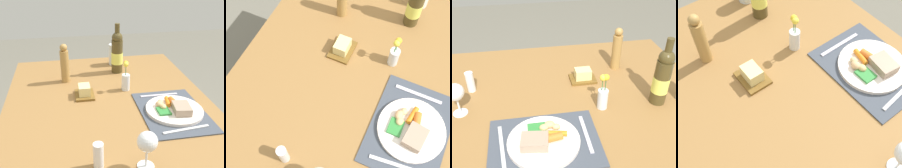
{
  "view_description": "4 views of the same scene",
  "coord_description": "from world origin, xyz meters",
  "views": [
    {
      "loc": [
        -1.17,
        0.2,
        1.48
      ],
      "look_at": [
        0.08,
        -0.02,
        0.86
      ],
      "focal_mm": 44.53,
      "sensor_mm": 36.0,
      "label": 1
    },
    {
      "loc": [
        -0.59,
        -0.2,
        1.93
      ],
      "look_at": [
        -0.07,
        0.04,
        0.88
      ],
      "focal_mm": 48.38,
      "sensor_mm": 36.0,
      "label": 2
    },
    {
      "loc": [
        -0.14,
        -1.01,
        1.52
      ],
      "look_at": [
        0.04,
        0.04,
        0.81
      ],
      "focal_mm": 43.02,
      "sensor_mm": 36.0,
      "label": 3
    },
    {
      "loc": [
        -0.49,
        0.42,
        1.7
      ],
      "look_at": [
        0.0,
        0.04,
        0.84
      ],
      "focal_mm": 47.38,
      "sensor_mm": 36.0,
      "label": 4
    }
  ],
  "objects": [
    {
      "name": "flower_vase",
      "position": [
        0.18,
        -0.12,
        0.84
      ],
      "size": [
        0.05,
        0.05,
        0.17
      ],
      "color": "silver",
      "rests_on": "dining_table"
    },
    {
      "name": "dining_table",
      "position": [
        0.0,
        0.0,
        0.71
      ],
      "size": [
        1.43,
        1.06,
        0.77
      ],
      "color": "olive",
      "rests_on": "ground_plane"
    },
    {
      "name": "knife",
      "position": [
        0.07,
        -0.28,
        0.78
      ],
      "size": [
        0.02,
        0.2,
        0.0
      ],
      "primitive_type": "cube",
      "rotation": [
        0.0,
        0.0,
        -0.0
      ],
      "color": "silver",
      "rests_on": "placemat"
    },
    {
      "name": "butter_dish",
      "position": [
        0.15,
        0.12,
        0.8
      ],
      "size": [
        0.13,
        0.1,
        0.06
      ],
      "color": "brown",
      "rests_on": "dining_table"
    },
    {
      "name": "pepper_mill",
      "position": [
        0.35,
        0.21,
        0.88
      ],
      "size": [
        0.05,
        0.05,
        0.23
      ],
      "color": "#AA8043",
      "rests_on": "dining_table"
    },
    {
      "name": "placemat",
      "position": [
        -0.09,
        -0.29,
        0.78
      ],
      "size": [
        0.42,
        0.31,
        0.01
      ],
      "primitive_type": "cube",
      "color": "#414753",
      "rests_on": "dining_table"
    },
    {
      "name": "fork",
      "position": [
        -0.25,
        -0.29,
        0.78
      ],
      "size": [
        0.04,
        0.22,
        0.0
      ],
      "primitive_type": "cube",
      "rotation": [
        0.0,
        0.0,
        0.1
      ],
      "color": "silver",
      "rests_on": "placemat"
    },
    {
      "name": "dinner_plate",
      "position": [
        -0.1,
        -0.29,
        0.79
      ],
      "size": [
        0.27,
        0.27,
        0.05
      ],
      "color": "white",
      "rests_on": "placemat"
    },
    {
      "name": "ground_plane",
      "position": [
        0.0,
        0.0,
        0.0
      ],
      "size": [
        8.0,
        8.0,
        0.0
      ],
      "primitive_type": "plane",
      "color": "slate"
    }
  ]
}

